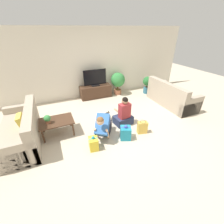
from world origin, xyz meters
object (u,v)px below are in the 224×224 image
object	(u,v)px
gift_box_a	(94,143)
gift_bag_a	(142,127)
tv	(95,79)
sofa_left	(22,132)
person_kneeling	(103,126)
potted_plant_corner_right	(147,83)
potted_plant_back_right	(118,81)
tabletop_plant	(47,119)
coffee_table	(56,122)
sofa_right	(171,97)
gift_box_b	(126,133)
tv_console	(96,91)
person_sitting	(124,115)
dog	(106,116)

from	to	relation	value
gift_box_a	gift_bag_a	world-z (taller)	same
tv	sofa_left	bearing A→B (deg)	-142.25
person_kneeling	gift_bag_a	world-z (taller)	person_kneeling
sofa_left	potted_plant_corner_right	xyz separation A→B (m)	(4.72, 1.50, 0.13)
potted_plant_back_right	person_kneeling	size ratio (longest dim) A/B	1.12
potted_plant_corner_right	tabletop_plant	bearing A→B (deg)	-159.51
coffee_table	sofa_right	bearing A→B (deg)	2.81
gift_box_a	gift_box_b	xyz separation A→B (m)	(0.88, 0.04, 0.02)
sofa_right	potted_plant_back_right	xyz separation A→B (m)	(-1.36, 1.71, 0.27)
sofa_right	potted_plant_corner_right	world-z (taller)	sofa_right
potted_plant_corner_right	potted_plant_back_right	xyz separation A→B (m)	(-1.21, 0.41, 0.15)
gift_bag_a	person_kneeling	bearing A→B (deg)	165.48
sofa_left	tv	world-z (taller)	tv
tv_console	potted_plant_back_right	distance (m)	1.04
sofa_right	coffee_table	xyz separation A→B (m)	(-4.04, -0.20, 0.06)
tv	person_sitting	bearing A→B (deg)	-86.34
tv_console	tv	xyz separation A→B (m)	(-0.00, 0.00, 0.53)
coffee_table	potted_plant_back_right	size ratio (longest dim) A/B	0.93
sofa_left	person_kneeling	size ratio (longest dim) A/B	2.29
dog	gift_box_a	world-z (taller)	gift_box_a
gift_box_b	sofa_left	bearing A→B (deg)	159.61
tv_console	gift_bag_a	distance (m)	2.86
sofa_left	person_sitting	size ratio (longest dim) A/B	2.15
sofa_right	tv_console	world-z (taller)	sofa_right
potted_plant_back_right	tabletop_plant	size ratio (longest dim) A/B	4.16
coffee_table	gift_box_a	bearing A→B (deg)	-53.14
sofa_left	gift_box_a	bearing A→B (deg)	58.51
person_kneeling	gift_box_a	bearing A→B (deg)	-106.04
sofa_right	tv_console	distance (m)	2.92
sofa_left	coffee_table	xyz separation A→B (m)	(0.82, 0.01, 0.06)
sofa_left	potted_plant_back_right	size ratio (longest dim) A/B	2.05
sofa_right	potted_plant_back_right	world-z (taller)	potted_plant_back_right
sofa_right	gift_box_b	distance (m)	2.70
sofa_right	gift_box_b	xyz separation A→B (m)	(-2.46, -1.10, -0.14)
person_sitting	dog	bearing A→B (deg)	-40.20
tv_console	gift_bag_a	size ratio (longest dim) A/B	3.42
gift_bag_a	tv_console	bearing A→B (deg)	98.14
gift_box_b	tv_console	bearing A→B (deg)	87.47
tv_console	potted_plant_back_right	xyz separation A→B (m)	(0.98, -0.05, 0.34)
sofa_left	person_sitting	xyz separation A→B (m)	(2.67, -0.26, 0.00)
sofa_left	gift_box_b	distance (m)	2.57
tv_console	potted_plant_corner_right	distance (m)	2.24
potted_plant_corner_right	gift_bag_a	distance (m)	2.97
tabletop_plant	tv_console	bearing A→B (deg)	46.22
tv	person_sitting	world-z (taller)	tv
tv_console	person_sitting	world-z (taller)	person_sitting
sofa_left	coffee_table	bearing A→B (deg)	90.40
tv_console	tabletop_plant	xyz separation A→B (m)	(-1.90, -1.99, 0.30)
potted_plant_back_right	person_kneeling	world-z (taller)	potted_plant_back_right
sofa_left	coffee_table	world-z (taller)	sofa_left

